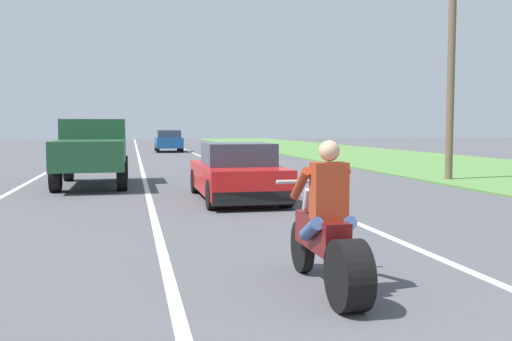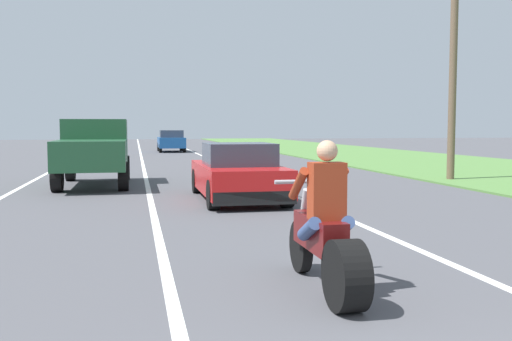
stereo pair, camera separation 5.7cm
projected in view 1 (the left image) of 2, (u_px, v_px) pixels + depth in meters
lane_stripe_left_solid at (40, 176)px, 20.57m from camera, size 0.14×120.00×0.01m
lane_stripe_right_solid at (240, 173)px, 22.07m from camera, size 0.14×120.00×0.01m
lane_stripe_centre_dashed at (143, 175)px, 21.32m from camera, size 0.14×120.00×0.01m
grass_verge_right at (479, 168)px, 24.18m from camera, size 10.00×120.00×0.06m
motorcycle_with_rider at (329, 238)px, 6.10m from camera, size 0.70×2.21×1.62m
sports_car_red at (237, 174)px, 13.93m from camera, size 1.84×4.30×1.37m
pickup_truck_left_lane_dark_green at (92, 148)px, 17.30m from camera, size 2.02×4.80×1.98m
utility_pole_roadside at (451, 63)px, 18.63m from camera, size 0.24×0.24×7.58m
distant_car_far_ahead at (169, 141)px, 40.42m from camera, size 1.80×4.00×1.50m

